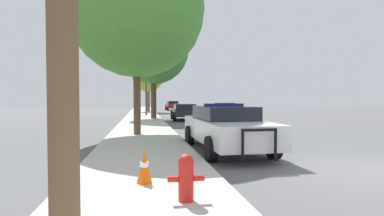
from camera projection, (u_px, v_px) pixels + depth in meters
name	position (u px, v px, depth m)	size (l,w,h in m)	color
ground_plane	(368.00, 171.00, 6.90)	(110.00, 110.00, 0.00)	#565659
sidewalk_left	(145.00, 177.00, 6.06)	(3.00, 110.00, 0.13)	#BCB7AD
police_car	(225.00, 127.00, 9.61)	(2.11, 5.17, 1.51)	white
fire_hydrant	(186.00, 176.00, 4.46)	(0.55, 0.24, 0.71)	red
traffic_light	(160.00, 73.00, 28.23)	(3.53, 0.35, 5.77)	#424247
car_background_midblock	(184.00, 111.00, 23.62)	(2.13, 4.71, 1.27)	black
car_background_oncoming	(225.00, 109.00, 28.85)	(2.12, 4.21, 1.30)	slate
car_background_distant	(172.00, 105.00, 44.41)	(1.98, 3.96, 1.37)	maroon
tree_sidewalk_near	(137.00, 9.00, 12.83)	(5.85, 5.85, 8.31)	brown
tree_sidewalk_far	(148.00, 77.00, 37.16)	(3.84, 3.84, 6.26)	brown
tree_sidewalk_mid	(153.00, 49.00, 23.60)	(5.65, 5.65, 8.36)	#4C3823
traffic_cone	(144.00, 166.00, 5.43)	(0.28, 0.28, 0.61)	orange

